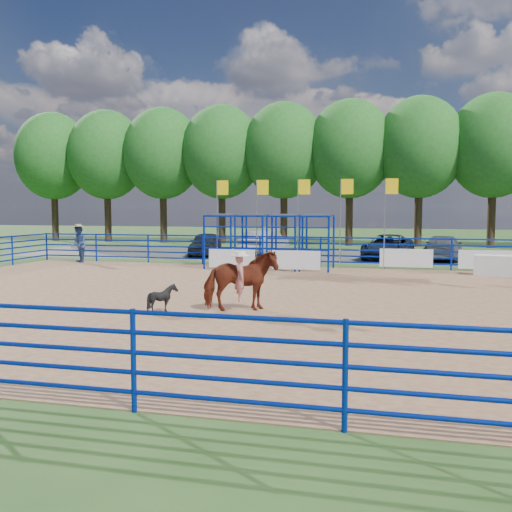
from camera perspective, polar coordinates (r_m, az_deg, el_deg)
name	(u,v)px	position (r m, az deg, el deg)	size (l,w,h in m)	color
ground	(278,301)	(17.93, 2.18, -4.48)	(120.00, 120.00, 0.00)	#365723
arena_dirt	(278,300)	(17.92, 2.18, -4.45)	(30.00, 20.00, 0.02)	#9B6F4D
gravel_strip	(336,255)	(34.62, 7.99, 0.07)	(40.00, 10.00, 0.01)	#66645A
announcer_table	(495,266)	(26.08, 22.79, -0.89)	(1.62, 0.76, 0.87)	white
horse_and_rider	(240,279)	(15.93, -1.57, -2.28)	(2.23, 1.61, 2.33)	maroon
calf	(163,298)	(15.96, -9.32, -4.20)	(0.64, 0.72, 0.80)	black
spectator_cowboy	(79,244)	(30.99, -17.33, 1.19)	(1.17, 1.19, 1.99)	navy
car_a	(205,244)	(34.38, -5.08, 1.23)	(1.64, 4.06, 1.38)	black
car_b	(265,243)	(34.14, 0.89, 1.34)	(1.61, 4.61, 1.52)	gray
car_c	(388,247)	(32.49, 13.06, 0.89)	(2.27, 4.93, 1.37)	#141A34
car_d	(443,248)	(32.69, 18.21, 0.77)	(1.89, 4.64, 1.35)	#5B5B5D
perimeter_fence	(278,277)	(17.82, 2.19, -2.10)	(30.10, 20.10, 1.50)	#0726AB
chute_assembly	(277,242)	(26.77, 2.11, 1.38)	(19.32, 2.41, 4.20)	#0726AB
treeline	(350,144)	(43.70, 9.39, 10.95)	(56.40, 6.40, 11.24)	#3F2B19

